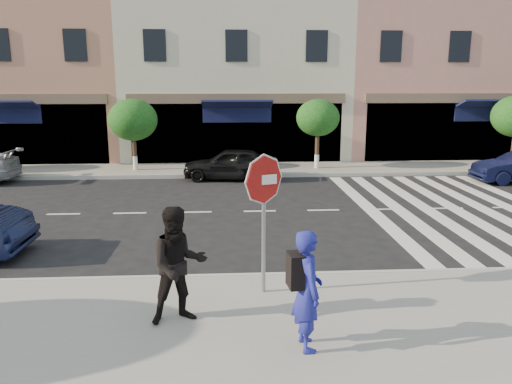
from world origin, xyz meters
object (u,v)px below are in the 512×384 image
object	(u,v)px
walker	(178,265)
car_far_mid	(230,164)
photographer	(307,290)
stop_sign	(264,193)

from	to	relation	value
walker	car_far_mid	distance (m)	12.55
photographer	car_far_mid	size ratio (longest dim) A/B	0.47
stop_sign	walker	distance (m)	2.01
stop_sign	walker	bearing A→B (deg)	-161.73
stop_sign	photographer	bearing A→B (deg)	-93.91
photographer	walker	xyz separation A→B (m)	(-1.93, 0.94, 0.06)
stop_sign	car_far_mid	world-z (taller)	stop_sign
photographer	car_far_mid	world-z (taller)	photographer
walker	stop_sign	bearing A→B (deg)	18.09
photographer	walker	distance (m)	2.15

